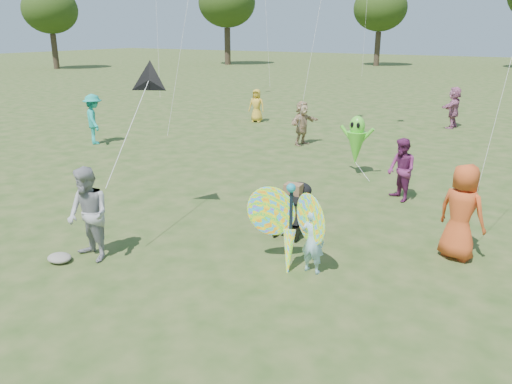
# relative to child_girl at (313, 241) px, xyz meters

# --- Properties ---
(ground) EXTENTS (160.00, 160.00, 0.00)m
(ground) POSITION_rel_child_girl_xyz_m (-1.23, -1.01, -0.58)
(ground) COLOR #51592B
(ground) RESTS_ON ground
(child_girl) EXTENTS (0.44, 0.30, 1.16)m
(child_girl) POSITION_rel_child_girl_xyz_m (0.00, 0.00, 0.00)
(child_girl) COLOR #9DD0DF
(child_girl) RESTS_ON ground
(adult_man) EXTENTS (0.97, 0.83, 1.75)m
(adult_man) POSITION_rel_child_girl_xyz_m (-3.71, -1.61, 0.29)
(adult_man) COLOR #9C9AA0
(adult_man) RESTS_ON ground
(grey_bag) EXTENTS (0.47, 0.38, 0.15)m
(grey_bag) POSITION_rel_child_girl_xyz_m (-4.15, -2.00, -0.51)
(grey_bag) COLOR gray
(grey_bag) RESTS_ON ground
(crowd_a) EXTENTS (1.02, 0.84, 1.80)m
(crowd_a) POSITION_rel_child_girl_xyz_m (2.07, 1.91, 0.32)
(crowd_a) COLOR #C94B20
(crowd_a) RESTS_ON ground
(crowd_d) EXTENTS (0.77, 1.56, 1.61)m
(crowd_d) POSITION_rel_child_girl_xyz_m (-4.58, 9.07, 0.22)
(crowd_d) COLOR tan
(crowd_d) RESTS_ON ground
(crowd_e) EXTENTS (0.96, 0.95, 1.56)m
(crowd_e) POSITION_rel_child_girl_xyz_m (0.25, 4.64, 0.20)
(crowd_e) COLOR #6D2457
(crowd_e) RESTS_ON ground
(crowd_g) EXTENTS (0.81, 0.62, 1.49)m
(crowd_g) POSITION_rel_child_girl_xyz_m (-8.44, 12.32, 0.16)
(crowd_g) COLOR gold
(crowd_g) RESTS_ON ground
(crowd_i) EXTENTS (1.35, 1.25, 1.83)m
(crowd_i) POSITION_rel_child_girl_xyz_m (-11.23, 5.32, 0.33)
(crowd_i) COLOR teal
(crowd_i) RESTS_ON ground
(crowd_j) EXTENTS (0.74, 1.68, 1.76)m
(crowd_j) POSITION_rel_child_girl_xyz_m (-0.45, 15.36, 0.30)
(crowd_j) COLOR #B4678E
(crowd_j) RESTS_ON ground
(jogging_stroller) EXTENTS (0.57, 1.08, 1.09)m
(jogging_stroller) POSITION_rel_child_girl_xyz_m (-1.06, 1.44, 0.03)
(jogging_stroller) COLOR black
(jogging_stroller) RESTS_ON ground
(butterfly_kite) EXTENTS (1.74, 0.75, 1.77)m
(butterfly_kite) POSITION_rel_child_girl_xyz_m (-0.41, -0.07, 0.21)
(butterfly_kite) COLOR #F9275E
(butterfly_kite) RESTS_ON ground
(delta_kite_rig) EXTENTS (1.18, 2.39, 2.07)m
(delta_kite_rig) POSITION_rel_child_girl_xyz_m (-4.03, 0.54, 2.47)
(delta_kite_rig) COLOR black
(delta_kite_rig) RESTS_ON ground
(alien_kite) EXTENTS (1.12, 0.69, 1.74)m
(alien_kite) POSITION_rel_child_girl_xyz_m (-1.50, 6.22, 0.39)
(alien_kite) COLOR #58D231
(alien_kite) RESTS_ON ground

